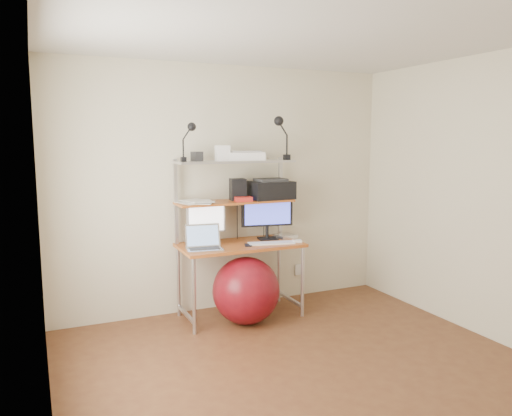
{
  "coord_description": "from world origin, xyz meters",
  "views": [
    {
      "loc": [
        -1.83,
        -3.0,
        1.77
      ],
      "look_at": [
        0.04,
        1.15,
        1.13
      ],
      "focal_mm": 35.0,
      "sensor_mm": 36.0,
      "label": 1
    }
  ],
  "objects_px": {
    "monitor_silver": "(206,221)",
    "printer": "(271,189)",
    "monitor_black": "(267,213)",
    "laptop": "(204,244)",
    "exercise_ball": "(246,291)"
  },
  "relations": [
    {
      "from": "exercise_ball",
      "to": "monitor_silver",
      "type": "bearing_deg",
      "value": 128.69
    },
    {
      "from": "monitor_silver",
      "to": "exercise_ball",
      "type": "distance_m",
      "value": 0.78
    },
    {
      "from": "laptop",
      "to": "exercise_ball",
      "type": "bearing_deg",
      "value": -9.09
    },
    {
      "from": "monitor_black",
      "to": "exercise_ball",
      "type": "relative_size",
      "value": 0.83
    },
    {
      "from": "monitor_black",
      "to": "printer",
      "type": "distance_m",
      "value": 0.25
    },
    {
      "from": "monitor_silver",
      "to": "monitor_black",
      "type": "height_order",
      "value": "monitor_black"
    },
    {
      "from": "monitor_silver",
      "to": "monitor_black",
      "type": "distance_m",
      "value": 0.65
    },
    {
      "from": "monitor_black",
      "to": "laptop",
      "type": "height_order",
      "value": "monitor_black"
    },
    {
      "from": "printer",
      "to": "exercise_ball",
      "type": "xyz_separation_m",
      "value": [
        -0.42,
        -0.33,
        -0.93
      ]
    },
    {
      "from": "monitor_silver",
      "to": "laptop",
      "type": "height_order",
      "value": "monitor_silver"
    },
    {
      "from": "laptop",
      "to": "exercise_ball",
      "type": "relative_size",
      "value": 0.56
    },
    {
      "from": "printer",
      "to": "monitor_silver",
      "type": "bearing_deg",
      "value": 176.26
    },
    {
      "from": "monitor_black",
      "to": "exercise_ball",
      "type": "bearing_deg",
      "value": -130.15
    },
    {
      "from": "monitor_black",
      "to": "laptop",
      "type": "xyz_separation_m",
      "value": [
        -0.75,
        -0.19,
        -0.22
      ]
    },
    {
      "from": "monitor_silver",
      "to": "printer",
      "type": "height_order",
      "value": "printer"
    }
  ]
}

